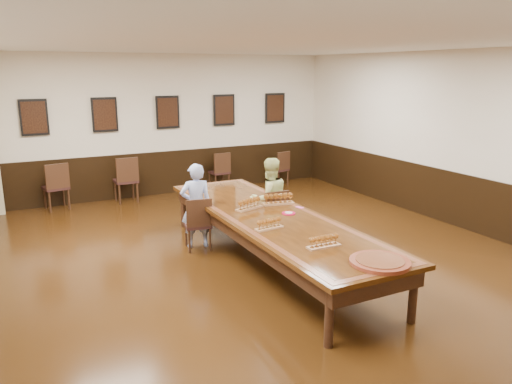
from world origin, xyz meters
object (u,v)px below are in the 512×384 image
spare_chair_a (56,186)px  spare_chair_d (278,168)px  person_woman (269,199)px  conference_table (271,225)px  spare_chair_b (126,179)px  chair_man (198,223)px  person_man (196,206)px  chair_woman (272,215)px  spare_chair_c (219,171)px  carved_platter (380,262)px

spare_chair_a → spare_chair_d: 5.23m
person_woman → conference_table: bearing=65.6°
person_woman → spare_chair_b: bearing=-63.5°
person_woman → conference_table: person_woman is taller
chair_man → person_man: person_man is taller
spare_chair_d → conference_table: 5.27m
conference_table → chair_man: bearing=124.1°
chair_woman → person_woman: 0.27m
spare_chair_a → spare_chair_c: 3.72m
spare_chair_a → spare_chair_b: bearing=168.6°
chair_man → conference_table: 1.35m
spare_chair_b → conference_table: size_ratio=0.20×
spare_chair_d → person_woman: (-2.18, -3.54, 0.27)m
spare_chair_c → person_man: bearing=59.3°
spare_chair_c → spare_chair_d: size_ratio=1.05×
chair_man → spare_chair_c: size_ratio=0.95×
chair_woman → spare_chair_c: spare_chair_c is taller
person_man → person_woman: (1.24, -0.21, 0.01)m
spare_chair_d → chair_woman: bearing=46.6°
conference_table → chair_woman: bearing=60.8°
chair_woman → spare_chair_a: size_ratio=0.91×
conference_table → spare_chair_c: bearing=76.2°
spare_chair_b → carved_platter: spare_chair_b is taller
spare_chair_d → conference_table: (-2.69, -4.53, 0.18)m
chair_woman → spare_chair_d: (2.19, 3.63, -0.02)m
conference_table → carved_platter: 2.21m
chair_man → person_woman: (1.26, -0.11, 0.27)m
chair_woman → spare_chair_b: 4.07m
spare_chair_b → person_man: 3.46m
chair_man → spare_chair_b: (-0.36, 3.53, 0.07)m
chair_woman → person_woman: (0.00, 0.10, 0.26)m
chair_woman → spare_chair_a: 4.86m
person_man → spare_chair_c: bearing=-107.8°
spare_chair_a → conference_table: size_ratio=0.20×
chair_man → person_woman: person_woman is taller
spare_chair_a → spare_chair_b: size_ratio=0.98×
spare_chair_a → person_man: 3.93m
chair_woman → spare_chair_b: size_ratio=0.89×
chair_man → conference_table: bearing=134.3°
carved_platter → spare_chair_c: bearing=81.8°
spare_chair_c → spare_chair_d: (1.51, -0.26, -0.02)m
spare_chair_d → spare_chair_a: bearing=-14.0°
spare_chair_c → chair_man: bearing=59.7°
spare_chair_d → person_woman: size_ratio=0.61×
spare_chair_c → conference_table: size_ratio=0.18×
spare_chair_b → spare_chair_c: spare_chair_b is taller
chair_woman → spare_chair_c: size_ratio=0.99×
spare_chair_a → spare_chair_d: spare_chair_a is taller
spare_chair_a → person_man: person_man is taller
spare_chair_a → spare_chair_d: bearing=168.8°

